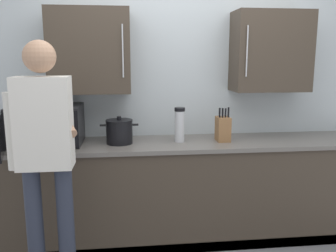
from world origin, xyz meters
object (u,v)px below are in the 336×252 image
object	(u,v)px
knife_block	(223,129)
microwave_oven	(43,125)
person_figure	(45,150)
stock_pot	(119,132)
thermos_flask	(180,125)

from	to	relation	value
knife_block	microwave_oven	bearing A→B (deg)	178.49
knife_block	person_figure	world-z (taller)	person_figure
knife_block	person_figure	distance (m)	1.52
microwave_oven	person_figure	world-z (taller)	person_figure
person_figure	knife_block	bearing A→B (deg)	26.98
microwave_oven	stock_pot	distance (m)	0.63
microwave_oven	person_figure	size ratio (longest dim) A/B	0.48
knife_block	person_figure	bearing A→B (deg)	-153.02
knife_block	stock_pot	xyz separation A→B (m)	(-0.89, 0.01, -0.01)
thermos_flask	knife_block	distance (m)	0.38
microwave_oven	person_figure	distance (m)	0.75
microwave_oven	knife_block	size ratio (longest dim) A/B	2.75
microwave_oven	knife_block	world-z (taller)	microwave_oven
microwave_oven	stock_pot	xyz separation A→B (m)	(0.63, -0.03, -0.06)
thermos_flask	stock_pot	distance (m)	0.52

